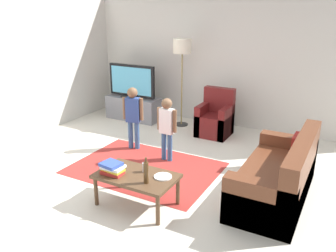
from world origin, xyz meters
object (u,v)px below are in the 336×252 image
Objects in this scene: couch at (281,178)px; plate at (163,177)px; armchair at (215,120)px; bottle at (146,172)px; tv_remote at (121,166)px; book_stack at (112,168)px; child_near_tv at (133,113)px; coffee_table at (137,178)px; tv at (132,82)px; soda_can at (145,167)px; tv_stand at (133,108)px; floor_lamp at (182,51)px; child_center at (167,124)px.

couch is 8.18× the size of plate.
armchair is 2.76× the size of bottle.
book_stack is at bearing -58.56° from tv_remote.
child_near_tv is 1.88m from coffee_table.
coffee_table is 0.34m from plate.
tv_remote is at bearing -58.36° from tv.
soda_can is (0.13, -2.76, 0.18)m from armchair.
tv_stand is 0.67× the size of couch.
tv is at bearing 124.74° from child_near_tv.
bottle reaches higher than book_stack.
bottle is at bearing -28.61° from coffee_table.
coffee_table is at bearing -112.62° from soda_can.
coffee_table is 4.55× the size of plate.
tv_stand is 10.00× the size of soda_can.
soda_can is at bearing -87.31° from armchair.
couch reaches higher than tv_remote.
book_stack is at bearing -143.98° from soda_can.
coffee_table is at bearing -73.42° from floor_lamp.
child_center is 3.52× the size of book_stack.
child_center is 3.19× the size of bottle.
tv_remote is 0.77× the size of plate.
tv is at bearing 129.96° from plate.
armchair reaches higher than coffee_table.
floor_lamp is 1.78× the size of coffee_table.
child_near_tv is 1.05× the size of child_center.
couch is 2.70m from child_near_tv.
tv_remote is (-0.22, -2.78, 0.13)m from armchair.
tv_stand reaches higher than tv_remote.
coffee_table is at bearing 23.00° from book_stack.
tv_remote is at bearing -61.56° from child_near_tv.
soda_can is at bearing 36.02° from book_stack.
child_center reaches higher than coffee_table.
child_center is at bearing -42.38° from tv_stand.
tv_stand is at bearing 124.74° from coffee_table.
armchair is at bearing -1.16° from tv_stand.
plate is at bearing -45.65° from child_near_tv.
floor_lamp reaches higher than soda_can.
coffee_table is at bearing -55.07° from tv.
couch is 15.00× the size of soda_can.
book_stack reaches higher than coffee_table.
child_center is at bearing 106.66° from soda_can.
bottle reaches higher than plate.
tv_stand is 3.31m from tv_remote.
bottle is (0.30, -3.00, 0.26)m from armchair.
child_center is 4.73× the size of plate.
couch is at bearing -10.42° from child_center.
couch is (3.58, -1.90, 0.05)m from tv_stand.
tv is at bearing 120.10° from book_stack.
book_stack is 0.90× the size of bottle.
tv is 3.31m from tv_remote.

